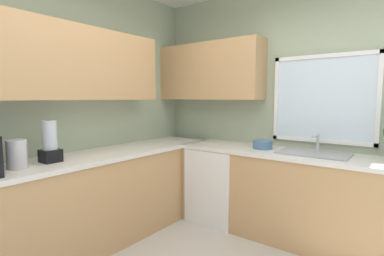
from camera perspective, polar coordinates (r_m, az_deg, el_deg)
room_shell at (r=2.75m, az=-5.91°, el=14.64°), size 3.55×3.78×2.80m
counter_run_left at (r=3.06m, az=-21.62°, el=-13.86°), size 0.65×3.39×0.92m
counter_run_back at (r=3.27m, az=20.37°, el=-12.48°), size 2.64×0.65×0.92m
dishwasher at (r=3.63m, az=5.32°, el=-10.72°), size 0.60×0.60×0.87m
kettle at (r=2.68m, az=-30.93°, el=-4.39°), size 0.15×0.15×0.23m
sink_assembly at (r=3.14m, az=22.53°, el=-4.53°), size 0.66×0.40×0.19m
bowl at (r=3.30m, az=13.56°, el=-3.15°), size 0.21×0.21×0.09m
blender_appliance at (r=2.81m, az=-25.90°, el=-2.73°), size 0.15×0.15×0.36m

